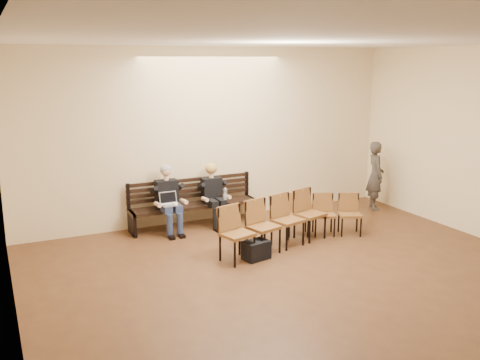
% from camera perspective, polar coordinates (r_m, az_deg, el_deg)
% --- Properties ---
extents(ground, '(10.00, 10.00, 0.00)m').
position_cam_1_polar(ground, '(7.23, 13.17, -14.40)').
color(ground, brown).
rests_on(ground, ground).
extents(room_walls, '(8.02, 10.01, 3.51)m').
position_cam_1_polar(room_walls, '(7.11, 10.24, 6.74)').
color(room_walls, beige).
rests_on(room_walls, ground).
extents(bench, '(2.60, 0.90, 0.45)m').
position_cam_1_polar(bench, '(10.69, -4.88, -3.74)').
color(bench, black).
rests_on(bench, ground).
extents(seated_man, '(0.52, 0.72, 1.25)m').
position_cam_1_polar(seated_man, '(10.29, -7.65, -2.16)').
color(seated_man, black).
rests_on(seated_man, ground).
extents(seated_woman, '(0.48, 0.66, 1.11)m').
position_cam_1_polar(seated_woman, '(10.62, -2.84, -1.96)').
color(seated_woman, black).
rests_on(seated_woman, ground).
extents(laptop, '(0.38, 0.33, 0.24)m').
position_cam_1_polar(laptop, '(10.10, -7.42, -2.75)').
color(laptop, silver).
rests_on(laptop, bench).
extents(water_bottle, '(0.09, 0.09, 0.24)m').
position_cam_1_polar(water_bottle, '(10.47, -1.57, -2.09)').
color(water_bottle, silver).
rests_on(water_bottle, bench).
extents(bag, '(0.48, 0.37, 0.31)m').
position_cam_1_polar(bag, '(8.96, 1.73, -7.47)').
color(bag, black).
rests_on(bag, ground).
extents(passerby, '(0.62, 0.74, 1.73)m').
position_cam_1_polar(passerby, '(12.08, 14.28, 0.99)').
color(passerby, '#3C3631').
rests_on(passerby, ground).
extents(chair_row_front, '(1.45, 0.96, 0.78)m').
position_cam_1_polar(chair_row_front, '(10.21, 8.94, -3.68)').
color(chair_row_front, brown).
rests_on(chair_row_front, ground).
extents(chair_row_back, '(2.30, 1.07, 0.92)m').
position_cam_1_polar(chair_row_back, '(9.33, 3.84, -4.68)').
color(chair_row_back, brown).
rests_on(chair_row_back, ground).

